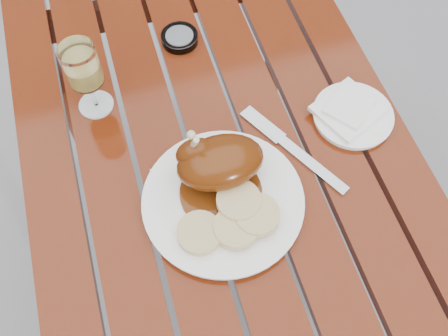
# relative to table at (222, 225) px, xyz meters

# --- Properties ---
(ground) EXTENTS (60.00, 60.00, 0.00)m
(ground) POSITION_rel_table_xyz_m (0.00, 0.00, -0.38)
(ground) COLOR slate
(ground) RESTS_ON ground
(table) EXTENTS (0.80, 1.20, 0.75)m
(table) POSITION_rel_table_xyz_m (0.00, 0.00, 0.00)
(table) COLOR #62240B
(table) RESTS_ON ground
(dinner_plate) EXTENTS (0.41, 0.41, 0.02)m
(dinner_plate) POSITION_rel_table_xyz_m (-0.03, -0.11, 0.39)
(dinner_plate) COLOR white
(dinner_plate) RESTS_ON table
(roast_duck) EXTENTS (0.18, 0.18, 0.12)m
(roast_duck) POSITION_rel_table_xyz_m (-0.02, -0.05, 0.44)
(roast_duck) COLOR #512209
(roast_duck) RESTS_ON dinner_plate
(bread_dumplings) EXTENTS (0.20, 0.13, 0.03)m
(bread_dumplings) POSITION_rel_table_xyz_m (-0.02, -0.16, 0.41)
(bread_dumplings) COLOR tan
(bread_dumplings) RESTS_ON dinner_plate
(wine_glass) EXTENTS (0.09, 0.09, 0.18)m
(wine_glass) POSITION_rel_table_xyz_m (-0.22, 0.20, 0.46)
(wine_glass) COLOR #D8C662
(wine_glass) RESTS_ON table
(side_plate) EXTENTS (0.23, 0.23, 0.01)m
(side_plate) POSITION_rel_table_xyz_m (0.30, 0.01, 0.38)
(side_plate) COLOR white
(side_plate) RESTS_ON table
(napkin) EXTENTS (0.16, 0.16, 0.01)m
(napkin) POSITION_rel_table_xyz_m (0.29, 0.02, 0.39)
(napkin) COLOR white
(napkin) RESTS_ON side_plate
(ashtray) EXTENTS (0.10, 0.10, 0.02)m
(ashtray) POSITION_rel_table_xyz_m (-0.00, 0.33, 0.39)
(ashtray) COLOR #B2B7BC
(ashtray) RESTS_ON table
(fork) EXTENTS (0.03, 0.17, 0.01)m
(fork) POSITION_rel_table_xyz_m (-0.14, -0.10, 0.38)
(fork) COLOR gray
(fork) RESTS_ON table
(knife) EXTENTS (0.13, 0.22, 0.01)m
(knife) POSITION_rel_table_xyz_m (0.16, -0.05, 0.38)
(knife) COLOR gray
(knife) RESTS_ON table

